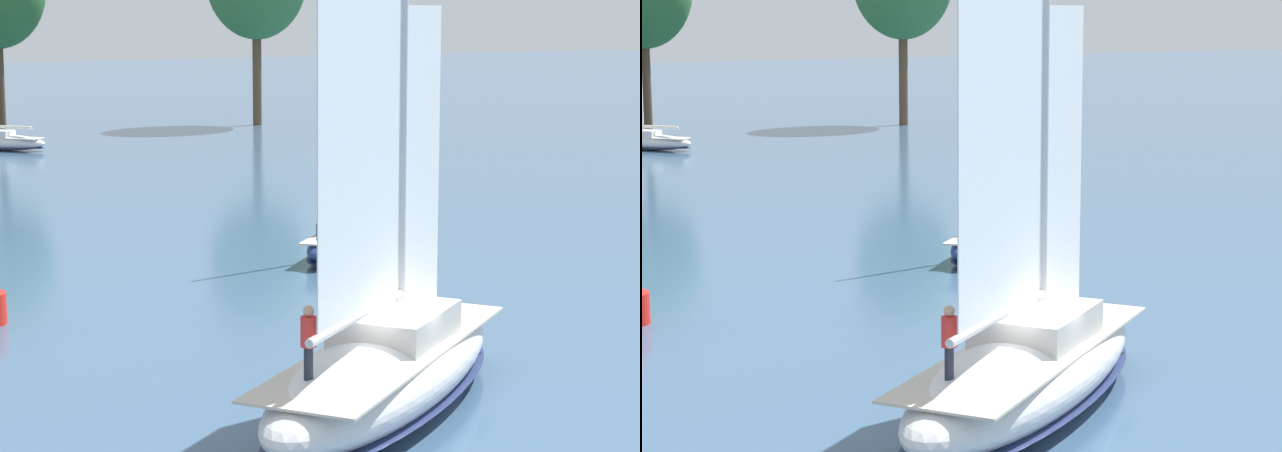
% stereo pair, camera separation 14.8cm
% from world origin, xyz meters
% --- Properties ---
extents(ground_plane, '(400.00, 400.00, 0.00)m').
position_xyz_m(ground_plane, '(0.00, 0.00, 0.00)').
color(ground_plane, '#385675').
extents(sailboat_main, '(11.46, 9.29, 16.01)m').
position_xyz_m(sailboat_main, '(0.02, 0.01, 1.24)').
color(sailboat_main, silver).
rests_on(sailboat_main, ground).
extents(sailboat_moored_near_marina, '(6.37, 5.89, 9.34)m').
position_xyz_m(sailboat_moored_near_marina, '(9.32, 16.82, 0.64)').
color(sailboat_moored_near_marina, navy).
rests_on(sailboat_moored_near_marina, ground).
extents(sailboat_moored_far_slip, '(5.47, 6.09, 8.83)m').
position_xyz_m(sailboat_moored_far_slip, '(9.18, 60.03, 0.60)').
color(sailboat_moored_far_slip, silver).
rests_on(sailboat_moored_far_slip, ground).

